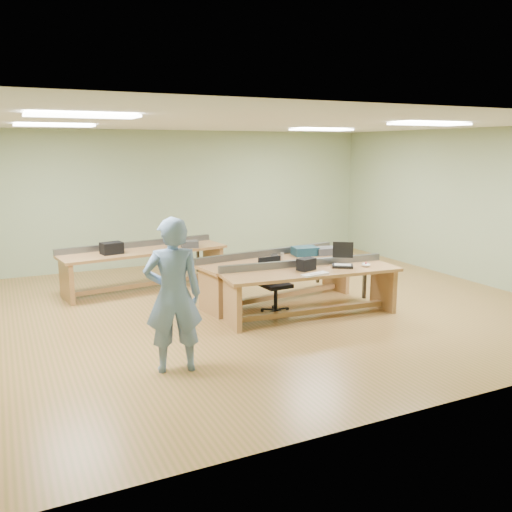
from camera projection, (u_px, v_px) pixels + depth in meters
name	position (u px, v px, depth m)	size (l,w,h in m)	color
floor	(237.00, 309.00, 8.93)	(10.00, 10.00, 0.00)	#9A693A
ceiling	(236.00, 123.00, 8.34)	(10.00, 10.00, 0.00)	silver
wall_back	(166.00, 198.00, 12.17)	(10.00, 0.04, 3.00)	gray
wall_front	(407.00, 269.00, 5.10)	(10.00, 0.04, 3.00)	gray
wall_right	(467.00, 205.00, 10.75)	(0.04, 8.00, 3.00)	gray
fluor_panels	(236.00, 125.00, 8.34)	(6.20, 3.50, 0.03)	white
workbench_front	(311.00, 282.00, 8.46)	(2.88, 0.98, 0.86)	#9C6B42
workbench_mid	(277.00, 270.00, 9.33)	(2.93, 1.14, 0.86)	#9C6B42
workbench_back	(144.00, 260.00, 10.14)	(3.17, 1.22, 0.86)	#9C6B42
person	(173.00, 295.00, 6.33)	(0.68, 0.44, 1.86)	slate
laptop_base	(343.00, 266.00, 8.63)	(0.33, 0.27, 0.04)	black
laptop_screen	(343.00, 250.00, 8.71)	(0.33, 0.02, 0.26)	black
keyboard	(315.00, 274.00, 8.09)	(0.45, 0.15, 0.03)	beige
trackball_mouse	(366.00, 265.00, 8.66)	(0.13, 0.15, 0.06)	white
camera_bag	(306.00, 264.00, 8.40)	(0.28, 0.18, 0.19)	black
task_chair	(274.00, 292.00, 8.74)	(0.51, 0.51, 0.89)	black
parts_bin_teal	(305.00, 251.00, 9.58)	(0.43, 0.32, 0.15)	#12303D
parts_bin_grey	(328.00, 251.00, 9.66)	(0.47, 0.30, 0.13)	#363638
mug	(274.00, 257.00, 9.19)	(0.13, 0.13, 0.10)	#363638
drinks_can	(282.00, 256.00, 9.24)	(0.06, 0.06, 0.11)	white
storage_box_back	(112.00, 248.00, 9.69)	(0.37, 0.26, 0.21)	black
tray_back	(190.00, 244.00, 10.32)	(0.32, 0.23, 0.13)	#363638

